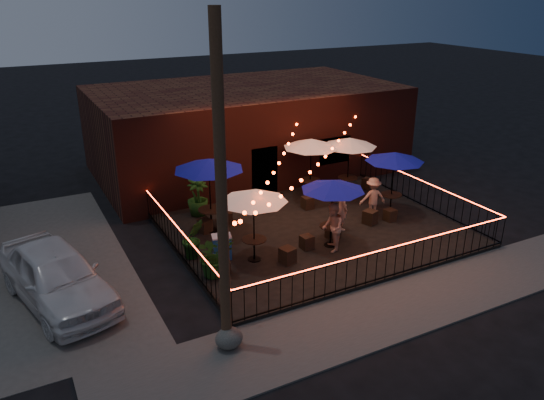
{
  "coord_description": "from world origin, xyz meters",
  "views": [
    {
      "loc": [
        -9.44,
        -12.76,
        8.31
      ],
      "look_at": [
        -1.39,
        2.68,
        1.31
      ],
      "focal_mm": 35.0,
      "sensor_mm": 36.0,
      "label": 1
    }
  ],
  "objects_px": {
    "cafe_table_1": "(209,165)",
    "cafe_table_5": "(350,143)",
    "cafe_table_3": "(311,144)",
    "boulder": "(229,338)",
    "cafe_table_0": "(254,197)",
    "cafe_table_2": "(333,186)",
    "cooler": "(222,247)",
    "utility_pole": "(222,197)",
    "cafe_table_4": "(395,158)"
  },
  "relations": [
    {
      "from": "cafe_table_5",
      "to": "cooler",
      "type": "relative_size",
      "value": 3.41
    },
    {
      "from": "cafe_table_1",
      "to": "cafe_table_0",
      "type": "bearing_deg",
      "value": -81.14
    },
    {
      "from": "cafe_table_5",
      "to": "boulder",
      "type": "bearing_deg",
      "value": -140.19
    },
    {
      "from": "cafe_table_3",
      "to": "utility_pole",
      "type": "bearing_deg",
      "value": -133.02
    },
    {
      "from": "cooler",
      "to": "boulder",
      "type": "relative_size",
      "value": 1.03
    },
    {
      "from": "utility_pole",
      "to": "cafe_table_0",
      "type": "xyz_separation_m",
      "value": [
        2.46,
        3.53,
        -1.68
      ]
    },
    {
      "from": "cafe_table_1",
      "to": "cooler",
      "type": "bearing_deg",
      "value": -102.38
    },
    {
      "from": "cafe_table_1",
      "to": "boulder",
      "type": "distance_m",
      "value": 7.03
    },
    {
      "from": "cafe_table_0",
      "to": "cooler",
      "type": "xyz_separation_m",
      "value": [
        -0.88,
        0.56,
        -1.76
      ]
    },
    {
      "from": "cafe_table_1",
      "to": "utility_pole",
      "type": "bearing_deg",
      "value": -108.16
    },
    {
      "from": "cafe_table_2",
      "to": "cafe_table_3",
      "type": "distance_m",
      "value": 4.46
    },
    {
      "from": "cafe_table_0",
      "to": "cafe_table_2",
      "type": "bearing_deg",
      "value": -5.49
    },
    {
      "from": "cafe_table_2",
      "to": "cooler",
      "type": "relative_size",
      "value": 2.88
    },
    {
      "from": "cafe_table_2",
      "to": "cafe_table_3",
      "type": "relative_size",
      "value": 0.93
    },
    {
      "from": "cafe_table_5",
      "to": "cooler",
      "type": "height_order",
      "value": "cafe_table_5"
    },
    {
      "from": "cafe_table_2",
      "to": "cafe_table_4",
      "type": "relative_size",
      "value": 0.9
    },
    {
      "from": "cafe_table_2",
      "to": "boulder",
      "type": "relative_size",
      "value": 2.96
    },
    {
      "from": "cafe_table_3",
      "to": "cafe_table_4",
      "type": "distance_m",
      "value": 3.42
    },
    {
      "from": "cooler",
      "to": "boulder",
      "type": "bearing_deg",
      "value": -95.46
    },
    {
      "from": "cooler",
      "to": "cafe_table_1",
      "type": "bearing_deg",
      "value": 92.56
    },
    {
      "from": "cafe_table_3",
      "to": "boulder",
      "type": "bearing_deg",
      "value": -132.6
    },
    {
      "from": "cafe_table_1",
      "to": "cafe_table_3",
      "type": "xyz_separation_m",
      "value": [
        4.86,
        1.17,
        -0.18
      ]
    },
    {
      "from": "cafe_table_2",
      "to": "cafe_table_5",
      "type": "distance_m",
      "value": 4.9
    },
    {
      "from": "cafe_table_4",
      "to": "boulder",
      "type": "relative_size",
      "value": 3.3
    },
    {
      "from": "boulder",
      "to": "cafe_table_3",
      "type": "bearing_deg",
      "value": 47.4
    },
    {
      "from": "cafe_table_5",
      "to": "cafe_table_3",
      "type": "bearing_deg",
      "value": 163.92
    },
    {
      "from": "utility_pole",
      "to": "cafe_table_5",
      "type": "bearing_deg",
      "value": 39.38
    },
    {
      "from": "utility_pole",
      "to": "cafe_table_1",
      "type": "relative_size",
      "value": 2.94
    },
    {
      "from": "cafe_table_2",
      "to": "boulder",
      "type": "bearing_deg",
      "value": -147.0
    },
    {
      "from": "cafe_table_1",
      "to": "cafe_table_3",
      "type": "relative_size",
      "value": 1.08
    },
    {
      "from": "cafe_table_3",
      "to": "cafe_table_5",
      "type": "height_order",
      "value": "cafe_table_3"
    },
    {
      "from": "cafe_table_0",
      "to": "cafe_table_4",
      "type": "xyz_separation_m",
      "value": [
        6.38,
        1.04,
        0.07
      ]
    },
    {
      "from": "cafe_table_4",
      "to": "cafe_table_5",
      "type": "relative_size",
      "value": 0.94
    },
    {
      "from": "utility_pole",
      "to": "boulder",
      "type": "bearing_deg",
      "value": -81.06
    },
    {
      "from": "cafe_table_1",
      "to": "cafe_table_2",
      "type": "xyz_separation_m",
      "value": [
        3.16,
        -2.95,
        -0.34
      ]
    },
    {
      "from": "cafe_table_3",
      "to": "boulder",
      "type": "relative_size",
      "value": 3.19
    },
    {
      "from": "cafe_table_2",
      "to": "cafe_table_3",
      "type": "bearing_deg",
      "value": 67.61
    },
    {
      "from": "cafe_table_4",
      "to": "cafe_table_3",
      "type": "bearing_deg",
      "value": 124.56
    },
    {
      "from": "cafe_table_4",
      "to": "cafe_table_5",
      "type": "bearing_deg",
      "value": 99.17
    },
    {
      "from": "cafe_table_1",
      "to": "cooler",
      "type": "distance_m",
      "value": 3.0
    },
    {
      "from": "cafe_table_1",
      "to": "cafe_table_5",
      "type": "xyz_separation_m",
      "value": [
        6.41,
        0.72,
        -0.22
      ]
    },
    {
      "from": "cafe_table_0",
      "to": "boulder",
      "type": "bearing_deg",
      "value": -123.94
    },
    {
      "from": "cafe_table_5",
      "to": "cooler",
      "type": "distance_m",
      "value": 7.67
    },
    {
      "from": "cafe_table_0",
      "to": "cafe_table_5",
      "type": "height_order",
      "value": "cafe_table_5"
    },
    {
      "from": "utility_pole",
      "to": "cafe_table_3",
      "type": "distance_m",
      "value": 10.22
    },
    {
      "from": "utility_pole",
      "to": "cafe_table_2",
      "type": "height_order",
      "value": "utility_pole"
    },
    {
      "from": "cafe_table_1",
      "to": "cafe_table_5",
      "type": "relative_size",
      "value": 0.98
    },
    {
      "from": "cafe_table_1",
      "to": "cooler",
      "type": "height_order",
      "value": "cafe_table_1"
    },
    {
      "from": "cafe_table_3",
      "to": "cooler",
      "type": "relative_size",
      "value": 3.1
    },
    {
      "from": "cafe_table_1",
      "to": "cafe_table_4",
      "type": "xyz_separation_m",
      "value": [
        6.8,
        -1.65,
        -0.25
      ]
    }
  ]
}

